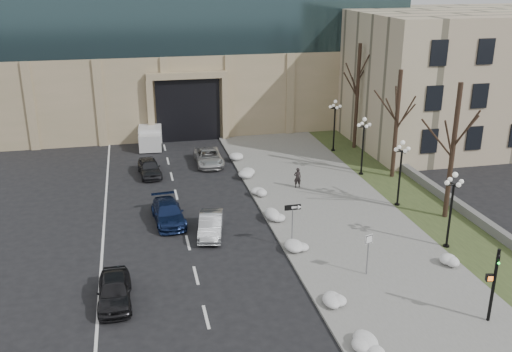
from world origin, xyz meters
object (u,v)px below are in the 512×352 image
at_px(car_d, 209,157).
at_px(traffic_signal, 493,287).
at_px(box_truck, 151,135).
at_px(car_e, 149,167).
at_px(lamppost_c, 363,138).
at_px(one_way_sign, 295,212).
at_px(car_b, 211,225).
at_px(lamppost_d, 335,118).
at_px(car_c, 168,213).
at_px(keep_sign, 368,246).
at_px(lamppost_a, 452,200).
at_px(car_a, 114,290).
at_px(lamppost_b, 401,164).
at_px(pedestrian, 297,178).

xyz_separation_m(car_d, traffic_signal, (9.39, -25.63, 1.24)).
bearing_deg(box_truck, car_e, -89.76).
bearing_deg(box_truck, traffic_signal, -63.35).
distance_m(traffic_signal, lamppost_c, 20.41).
distance_m(car_e, one_way_sign, 16.60).
distance_m(car_b, box_truck, 20.72).
bearing_deg(lamppost_d, car_c, -142.03).
xyz_separation_m(car_b, lamppost_d, (13.28, 14.68, 2.42)).
relative_size(car_c, car_e, 1.14).
bearing_deg(keep_sign, lamppost_a, 0.61).
height_order(box_truck, lamppost_a, lamppost_a).
relative_size(car_a, car_e, 1.02).
height_order(traffic_signal, lamppost_b, lamppost_b).
bearing_deg(car_b, lamppost_a, -8.53).
bearing_deg(one_way_sign, car_d, 99.63).
bearing_deg(car_b, car_e, 116.62).
xyz_separation_m(car_c, keep_sign, (9.79, -9.31, 1.14)).
bearing_deg(lamppost_b, one_way_sign, -152.95).
distance_m(car_c, lamppost_c, 16.89).
bearing_deg(keep_sign, one_way_sign, 105.55).
bearing_deg(car_a, lamppost_a, 5.29).
distance_m(car_e, keep_sign, 21.51).
bearing_deg(lamppost_b, car_d, 134.10).
height_order(car_e, box_truck, box_truck).
height_order(lamppost_b, lamppost_d, same).
xyz_separation_m(car_a, lamppost_b, (18.99, 8.27, 2.39)).
xyz_separation_m(one_way_sign, keep_sign, (2.79, -4.12, -0.45)).
distance_m(traffic_signal, lamppost_a, 7.66).
distance_m(car_d, lamppost_c, 12.90).
bearing_deg(box_truck, car_a, -92.74).
bearing_deg(lamppost_a, lamppost_b, 90.00).
xyz_separation_m(car_c, traffic_signal, (13.60, -14.52, 1.23)).
relative_size(car_a, traffic_signal, 1.06).
bearing_deg(traffic_signal, car_c, 144.21).
height_order(car_d, traffic_signal, traffic_signal).
height_order(one_way_sign, lamppost_b, lamppost_b).
xyz_separation_m(car_a, lamppost_d, (18.99, 21.27, 2.39)).
height_order(box_truck, keep_sign, keep_sign).
bearing_deg(car_c, lamppost_a, -29.55).
height_order(pedestrian, lamppost_b, lamppost_b).
bearing_deg(car_c, car_b, -49.82).
relative_size(car_a, keep_sign, 1.64).
relative_size(pedestrian, lamppost_d, 0.32).
bearing_deg(one_way_sign, lamppost_c, 51.43).
distance_m(car_a, lamppost_b, 20.86).
bearing_deg(box_truck, car_d, -53.85).
distance_m(one_way_sign, keep_sign, 4.99).
bearing_deg(lamppost_c, lamppost_a, -90.00).
relative_size(pedestrian, lamppost_a, 0.32).
xyz_separation_m(lamppost_a, lamppost_c, (0.00, 13.00, 0.00)).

